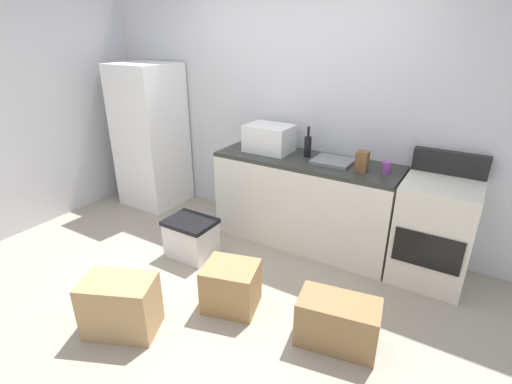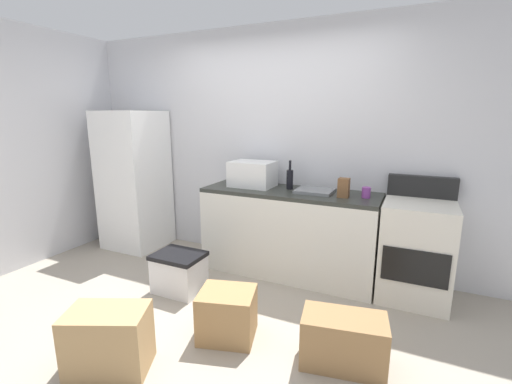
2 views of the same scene
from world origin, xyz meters
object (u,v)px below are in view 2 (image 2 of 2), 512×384
Objects in this scene: knife_block at (344,188)px; stove_oven at (416,249)px; storage_bin at (179,272)px; cardboard_box_small at (227,314)px; wine_bottle at (290,179)px; coffee_mug at (366,192)px; cardboard_box_large at (343,341)px; microwave at (253,174)px; cardboard_box_medium at (109,340)px; refrigerator at (134,180)px.

stove_oven is at bearing 5.64° from knife_block.
cardboard_box_small is at bearing -28.82° from storage_bin.
storage_bin is (-0.78, -0.90, -0.82)m from wine_bottle.
cardboard_box_large is at bearing -86.81° from coffee_mug.
knife_block is (0.99, -0.10, -0.05)m from microwave.
coffee_mug is 0.56× the size of knife_block.
wine_bottle reaches higher than knife_block.
coffee_mug is 0.20× the size of cardboard_box_medium.
wine_bottle is 1.56m from cardboard_box_small.
cardboard_box_medium is at bearing -93.93° from microwave.
cardboard_box_large is at bearing -56.02° from wine_bottle.
cardboard_box_large is at bearing -12.30° from storage_bin.
cardboard_box_small is at bearing -72.69° from microwave.
cardboard_box_medium is at bearing -130.09° from cardboard_box_small.
stove_oven is at bearing -1.14° from microwave.
cardboard_box_small is at bearing -116.55° from knife_block.
stove_oven is 2.15× the size of cardboard_box_medium.
microwave is 4.60× the size of coffee_mug.
wine_bottle is at bearing 3.49° from refrigerator.
wine_bottle is at bearing 89.51° from cardboard_box_small.
knife_block is 0.39× the size of storage_bin.
coffee_mug is (2.80, 0.06, 0.10)m from refrigerator.
stove_oven is 1.80m from cardboard_box_small.
wine_bottle is at bearing 167.04° from knife_block.
storage_bin is at bearing -130.82° from wine_bottle.
microwave reaches higher than coffee_mug.
refrigerator is 3.07× the size of cardboard_box_large.
refrigerator is at bearing 128.92° from cardboard_box_medium.
wine_bottle is (2.02, 0.12, 0.16)m from refrigerator.
stove_oven reaches higher than knife_block.
cardboard_box_large is 1.56m from cardboard_box_medium.
refrigerator is 3.29m from stove_oven.
microwave reaches higher than cardboard_box_small.
knife_block is at bearing -0.23° from refrigerator.
cardboard_box_large is (0.26, -1.12, -0.81)m from knife_block.
coffee_mug is at bearing 93.19° from cardboard_box_large.
stove_oven reaches higher than cardboard_box_small.
cardboard_box_medium is at bearing -121.74° from knife_block.
microwave is 1.00× the size of storage_bin.
coffee_mug is 0.22× the size of storage_bin.
cardboard_box_large is 1.66m from storage_bin.
refrigerator is at bearing 148.04° from storage_bin.
cardboard_box_small is at bearing -135.10° from stove_oven.
cardboard_box_medium is (-1.39, -0.70, 0.04)m from cardboard_box_large.
knife_block reaches higher than coffee_mug.
stove_oven is 2.39× the size of microwave.
stove_oven reaches higher than storage_bin.
wine_bottle is at bearing 49.18° from storage_bin.
wine_bottle is 0.60m from knife_block.
wine_bottle reaches higher than storage_bin.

